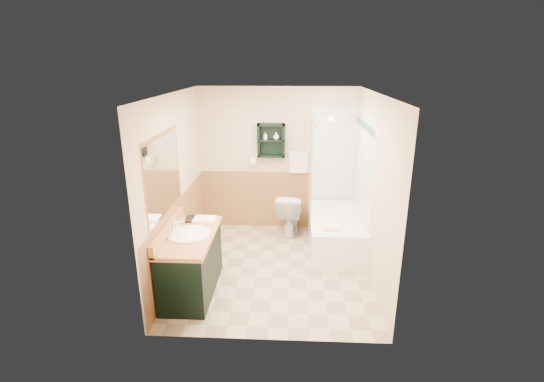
{
  "coord_description": "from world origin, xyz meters",
  "views": [
    {
      "loc": [
        0.22,
        -4.92,
        2.78
      ],
      "look_at": [
        -0.03,
        0.2,
        1.08
      ],
      "focal_mm": 26.0,
      "sensor_mm": 36.0,
      "label": 1
    }
  ],
  "objects": [
    {
      "name": "left_wall",
      "position": [
        -1.32,
        0.0,
        1.2
      ],
      "size": [
        0.04,
        3.0,
        2.4
      ],
      "primitive_type": "cube",
      "color": "#F5E1C0",
      "rests_on": "ground"
    },
    {
      "name": "counter_towel",
      "position": [
        -0.89,
        -0.18,
        0.8
      ],
      "size": [
        0.29,
        0.22,
        0.04
      ],
      "primitive_type": "cube",
      "color": "white",
      "rests_on": "vanity"
    },
    {
      "name": "tub_towel",
      "position": [
        0.8,
        0.2,
        0.57
      ],
      "size": [
        0.26,
        0.21,
        0.07
      ],
      "primitive_type": "cube",
      "color": "white",
      "rests_on": "bathtub"
    },
    {
      "name": "toilet",
      "position": [
        0.23,
        1.17,
        0.36
      ],
      "size": [
        0.5,
        0.77,
        0.71
      ],
      "primitive_type": "imported",
      "rotation": [
        0.0,
        0.0,
        3.01
      ],
      "color": "white",
      "rests_on": "ground"
    },
    {
      "name": "bathtub",
      "position": [
        0.93,
        0.68,
        0.27
      ],
      "size": [
        0.8,
        1.5,
        0.53
      ],
      "primitive_type": "cube",
      "color": "white",
      "rests_on": "ground"
    },
    {
      "name": "vanity_book",
      "position": [
        -1.16,
        -0.16,
        0.9
      ],
      "size": [
        0.18,
        0.05,
        0.24
      ],
      "primitive_type": "imported",
      "rotation": [
        0.0,
        0.0,
        0.15
      ],
      "color": "black",
      "rests_on": "vanity"
    },
    {
      "name": "hair_dryer",
      "position": [
        -0.4,
        1.43,
        1.2
      ],
      "size": [
        0.1,
        0.24,
        0.18
      ],
      "primitive_type": null,
      "color": "white",
      "rests_on": "back_wall"
    },
    {
      "name": "floor",
      "position": [
        0.0,
        0.0,
        0.0
      ],
      "size": [
        3.0,
        3.0,
        0.0
      ],
      "primitive_type": "plane",
      "color": "#C6B490",
      "rests_on": "ground"
    },
    {
      "name": "wainscot_left",
      "position": [
        -1.29,
        0.0,
        0.5
      ],
      "size": [
        2.98,
        2.98,
        1.0
      ],
      "primitive_type": null,
      "color": "#B38548",
      "rests_on": "left_wall"
    },
    {
      "name": "wainscot_back",
      "position": [
        0.0,
        1.49,
        0.5
      ],
      "size": [
        2.58,
        2.58,
        1.0
      ],
      "primitive_type": null,
      "color": "#B38548",
      "rests_on": "back_wall"
    },
    {
      "name": "soap_bottle_b",
      "position": [
        -0.02,
        1.4,
        1.61
      ],
      "size": [
        0.11,
        0.13,
        0.09
      ],
      "primitive_type": "imported",
      "rotation": [
        0.0,
        0.0,
        0.11
      ],
      "color": "white",
      "rests_on": "wall_shelf"
    },
    {
      "name": "soap_bottle_a",
      "position": [
        -0.2,
        1.4,
        1.59
      ],
      "size": [
        0.08,
        0.13,
        0.05
      ],
      "primitive_type": "imported",
      "rotation": [
        0.0,
        0.0,
        0.31
      ],
      "color": "white",
      "rests_on": "wall_shelf"
    },
    {
      "name": "tile_back",
      "position": [
        1.03,
        1.48,
        1.05
      ],
      "size": [
        0.95,
        0.95,
        2.1
      ],
      "primitive_type": null,
      "color": "white",
      "rests_on": "back_wall"
    },
    {
      "name": "vanity",
      "position": [
        -0.99,
        -0.62,
        0.39
      ],
      "size": [
        0.59,
        1.22,
        0.78
      ],
      "primitive_type": "cube",
      "color": "black",
      "rests_on": "ground"
    },
    {
      "name": "tile_right",
      "position": [
        1.28,
        0.75,
        1.05
      ],
      "size": [
        1.5,
        1.5,
        2.1
      ],
      "primitive_type": null,
      "color": "white",
      "rests_on": "right_wall"
    },
    {
      "name": "tile_accent",
      "position": [
        1.27,
        0.75,
        1.9
      ],
      "size": [
        1.5,
        1.5,
        0.1
      ],
      "primitive_type": null,
      "color": "#154C3A",
      "rests_on": "right_wall"
    },
    {
      "name": "back_wall",
      "position": [
        0.0,
        1.52,
        1.2
      ],
      "size": [
        2.6,
        0.04,
        2.4
      ],
      "primitive_type": "cube",
      "color": "#F5E1C0",
      "rests_on": "ground"
    },
    {
      "name": "ceiling",
      "position": [
        0.0,
        0.0,
        2.42
      ],
      "size": [
        2.6,
        3.0,
        0.04
      ],
      "primitive_type": "cube",
      "color": "white",
      "rests_on": "back_wall"
    },
    {
      "name": "curtain_rod",
      "position": [
        0.53,
        0.75,
        2.0
      ],
      "size": [
        0.03,
        1.6,
        0.03
      ],
      "primitive_type": "cylinder",
      "rotation": [
        1.57,
        0.0,
        0.0
      ],
      "color": "silver",
      "rests_on": "back_wall"
    },
    {
      "name": "mirror_glass",
      "position": [
        -1.27,
        -0.55,
        1.5
      ],
      "size": [
        1.2,
        1.2,
        0.9
      ],
      "primitive_type": null,
      "color": "white",
      "rests_on": "left_wall"
    },
    {
      "name": "towel_bar",
      "position": [
        0.35,
        1.45,
        1.35
      ],
      "size": [
        0.4,
        0.06,
        0.4
      ],
      "primitive_type": null,
      "color": "white",
      "rests_on": "back_wall"
    },
    {
      "name": "right_wall",
      "position": [
        1.32,
        0.0,
        1.2
      ],
      "size": [
        0.04,
        3.0,
        2.4
      ],
      "primitive_type": "cube",
      "color": "#F5E1C0",
      "rests_on": "ground"
    },
    {
      "name": "mirror_frame",
      "position": [
        -1.27,
        -0.55,
        1.5
      ],
      "size": [
        1.3,
        1.3,
        1.0
      ],
      "primitive_type": null,
      "color": "brown",
      "rests_on": "left_wall"
    },
    {
      "name": "shower_curtain",
      "position": [
        0.53,
        0.92,
        1.15
      ],
      "size": [
        1.05,
        1.05,
        1.7
      ],
      "primitive_type": null,
      "color": "beige",
      "rests_on": "curtain_rod"
    },
    {
      "name": "wall_shelf",
      "position": [
        -0.1,
        1.41,
        1.55
      ],
      "size": [
        0.45,
        0.15,
        0.55
      ],
      "primitive_type": "cube",
      "color": "black",
      "rests_on": "back_wall"
    }
  ]
}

